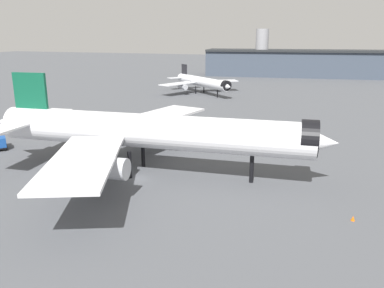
# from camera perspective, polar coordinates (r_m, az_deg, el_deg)

# --- Properties ---
(ground) EXTENTS (900.00, 900.00, 0.00)m
(ground) POSITION_cam_1_polar(r_m,az_deg,el_deg) (73.84, -7.89, -5.04)
(ground) COLOR #4C4F54
(airliner_near_gate) EXTENTS (68.33, 62.13, 18.75)m
(airliner_near_gate) POSITION_cam_1_polar(r_m,az_deg,el_deg) (74.16, -6.44, 1.79)
(airliner_near_gate) COLOR white
(airliner_near_gate) RESTS_ON ground
(airliner_far_taxiway) EXTENTS (37.81, 34.19, 12.20)m
(airliner_far_taxiway) POSITION_cam_1_polar(r_m,az_deg,el_deg) (177.87, 1.44, 9.07)
(airliner_far_taxiway) COLOR silver
(airliner_far_taxiway) RESTS_ON ground
(terminal_building) EXTENTS (167.37, 44.55, 29.50)m
(terminal_building) POSITION_cam_1_polar(r_m,az_deg,el_deg) (263.66, 20.46, 10.98)
(terminal_building) COLOR #3D4756
(terminal_building) RESTS_ON ground
(service_truck_front) EXTENTS (5.61, 5.41, 3.00)m
(service_truck_front) POSITION_cam_1_polar(r_m,az_deg,el_deg) (101.91, -26.23, 0.22)
(service_truck_front) COLOR black
(service_truck_front) RESTS_ON ground
(baggage_tug_wing) EXTENTS (3.24, 3.54, 1.85)m
(baggage_tug_wing) POSITION_cam_1_polar(r_m,az_deg,el_deg) (101.40, 14.99, 0.90)
(baggage_tug_wing) COLOR black
(baggage_tug_wing) RESTS_ON ground
(traffic_cone_near_nose) EXTENTS (0.54, 0.54, 0.67)m
(traffic_cone_near_nose) POSITION_cam_1_polar(r_m,az_deg,el_deg) (113.43, -15.67, 2.06)
(traffic_cone_near_nose) COLOR #F2600C
(traffic_cone_near_nose) RESTS_ON ground
(traffic_cone_wingtip) EXTENTS (0.59, 0.59, 0.73)m
(traffic_cone_wingtip) POSITION_cam_1_polar(r_m,az_deg,el_deg) (61.91, 22.49, -10.01)
(traffic_cone_wingtip) COLOR #F2600C
(traffic_cone_wingtip) RESTS_ON ground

